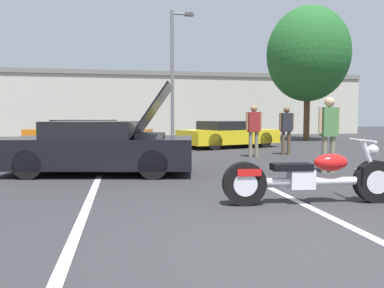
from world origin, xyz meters
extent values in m
plane|color=#2D2D30|center=(0.00, 0.00, 0.00)|extent=(80.00, 80.00, 0.00)
cube|color=white|center=(-2.12, 2.31, 0.00)|extent=(0.12, 5.52, 0.01)
cube|color=white|center=(0.99, 2.31, 0.00)|extent=(0.12, 5.52, 0.01)
cube|color=beige|center=(0.00, 24.52, 2.20)|extent=(32.00, 4.00, 4.40)
cube|color=slate|center=(0.00, 24.52, 4.25)|extent=(32.00, 4.20, 0.30)
cylinder|color=slate|center=(0.97, 16.46, 3.39)|extent=(0.18, 0.18, 6.79)
cylinder|color=slate|center=(1.42, 16.46, 6.64)|extent=(0.90, 0.10, 0.10)
cube|color=#4C4C51|center=(1.87, 16.46, 6.64)|extent=(0.44, 0.28, 0.16)
cylinder|color=brown|center=(8.10, 15.41, 1.36)|extent=(0.32, 0.32, 2.72)
ellipsoid|color=#236028|center=(8.10, 15.41, 4.59)|extent=(4.34, 4.34, 4.99)
cylinder|color=black|center=(2.10, 1.68, 0.32)|extent=(0.64, 0.22, 0.63)
cylinder|color=black|center=(0.12, 1.86, 0.32)|extent=(0.64, 0.22, 0.63)
cylinder|color=silver|center=(2.10, 1.68, 0.32)|extent=(0.36, 0.20, 0.35)
cylinder|color=silver|center=(0.12, 1.86, 0.32)|extent=(0.36, 0.20, 0.35)
cylinder|color=silver|center=(1.11, 1.77, 0.33)|extent=(1.70, 0.27, 0.12)
cube|color=silver|center=(0.96, 1.78, 0.37)|extent=(0.38, 0.27, 0.28)
ellipsoid|color=red|center=(1.41, 1.74, 0.61)|extent=(0.52, 0.32, 0.26)
cube|color=black|center=(0.81, 1.79, 0.55)|extent=(0.60, 0.31, 0.10)
cube|color=red|center=(0.17, 1.85, 0.49)|extent=(0.37, 0.25, 0.10)
cylinder|color=silver|center=(2.00, 1.69, 0.64)|extent=(0.31, 0.10, 0.62)
cylinder|color=silver|center=(1.89, 1.70, 0.93)|extent=(0.10, 0.70, 0.04)
sphere|color=silver|center=(2.05, 1.68, 0.79)|extent=(0.16, 0.16, 0.16)
cylinder|color=silver|center=(0.67, 1.92, 0.27)|extent=(1.30, 0.21, 0.09)
cube|color=black|center=(-2.11, 5.39, 0.49)|extent=(4.40, 2.57, 0.65)
cube|color=black|center=(-2.28, 5.42, 1.00)|extent=(2.13, 1.98, 0.37)
cylinder|color=black|center=(-1.00, 4.36, 0.30)|extent=(0.64, 0.33, 0.61)
cylinder|color=black|center=(-0.70, 5.97, 0.30)|extent=(0.64, 0.33, 0.61)
cylinder|color=black|center=(-3.52, 4.82, 0.30)|extent=(0.64, 0.33, 0.61)
cylinder|color=black|center=(-3.23, 6.43, 0.30)|extent=(0.64, 0.33, 0.61)
cube|color=black|center=(-0.95, 5.18, 1.41)|extent=(1.16, 1.83, 1.21)
cube|color=#4C4C51|center=(-0.99, 5.19, 0.77)|extent=(0.77, 1.11, 0.28)
cube|color=orange|center=(-2.93, 12.03, 0.49)|extent=(5.04, 3.21, 0.62)
cube|color=black|center=(-3.11, 12.09, 0.98)|extent=(2.53, 2.19, 0.36)
cylinder|color=black|center=(-1.80, 10.83, 0.32)|extent=(0.68, 0.42, 0.64)
cylinder|color=black|center=(-1.29, 12.28, 0.32)|extent=(0.68, 0.42, 0.64)
cylinder|color=black|center=(-4.56, 11.79, 0.32)|extent=(0.68, 0.42, 0.64)
cylinder|color=black|center=(-4.06, 13.24, 0.32)|extent=(0.68, 0.42, 0.64)
cube|color=yellow|center=(2.74, 11.89, 0.46)|extent=(4.41, 3.10, 0.56)
cube|color=black|center=(2.58, 11.84, 0.92)|extent=(2.26, 2.22, 0.36)
cylinder|color=black|center=(4.18, 11.47, 0.32)|extent=(0.68, 0.41, 0.64)
cylinder|color=black|center=(3.64, 13.09, 0.32)|extent=(0.68, 0.41, 0.64)
cylinder|color=black|center=(1.83, 10.68, 0.32)|extent=(0.68, 0.41, 0.64)
cylinder|color=black|center=(1.29, 12.31, 0.32)|extent=(0.68, 0.41, 0.64)
cylinder|color=brown|center=(3.69, 8.49, 0.39)|extent=(0.12, 0.12, 0.79)
cylinder|color=brown|center=(3.89, 8.49, 0.39)|extent=(0.12, 0.12, 0.79)
cube|color=#26262D|center=(3.79, 8.49, 1.10)|extent=(0.36, 0.20, 0.62)
cylinder|color=brown|center=(3.57, 8.49, 1.13)|extent=(0.08, 0.08, 0.56)
cylinder|color=brown|center=(4.01, 8.49, 1.13)|extent=(0.08, 0.08, 0.56)
sphere|color=brown|center=(3.79, 8.49, 1.51)|extent=(0.21, 0.21, 0.21)
cylinder|color=gray|center=(2.91, 4.52, 0.42)|extent=(0.12, 0.12, 0.84)
cylinder|color=gray|center=(3.11, 4.52, 0.42)|extent=(0.12, 0.12, 0.84)
cube|color=#4C7F47|center=(3.01, 4.52, 1.17)|extent=(0.36, 0.20, 0.66)
cylinder|color=tan|center=(2.79, 4.52, 1.20)|extent=(0.08, 0.08, 0.60)
cylinder|color=tan|center=(3.23, 4.52, 1.20)|extent=(0.08, 0.08, 0.60)
sphere|color=tan|center=(3.01, 4.52, 1.61)|extent=(0.23, 0.23, 0.23)
cylinder|color=gray|center=(2.36, 8.01, 0.40)|extent=(0.12, 0.12, 0.80)
cylinder|color=gray|center=(2.56, 8.01, 0.40)|extent=(0.12, 0.12, 0.80)
cube|color=maroon|center=(2.46, 8.01, 1.11)|extent=(0.36, 0.20, 0.63)
cylinder|color=#9E704C|center=(2.24, 8.01, 1.15)|extent=(0.08, 0.08, 0.57)
cylinder|color=#9E704C|center=(2.68, 8.01, 1.15)|extent=(0.08, 0.08, 0.57)
sphere|color=#9E704C|center=(2.46, 8.01, 1.54)|extent=(0.22, 0.22, 0.22)
camera|label=1|loc=(-1.59, -3.28, 1.28)|focal=35.00mm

